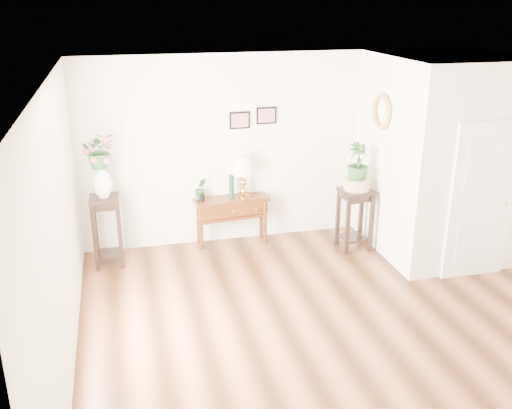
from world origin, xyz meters
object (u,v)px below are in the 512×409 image
object	(u,v)px
table_lamp	(243,174)
plant_stand_a	(107,231)
plant_stand_b	(354,219)
console_table	(232,221)

from	to	relation	value
table_lamp	plant_stand_a	world-z (taller)	table_lamp
plant_stand_a	plant_stand_b	size ratio (longest dim) A/B	1.10
console_table	plant_stand_a	world-z (taller)	plant_stand_a
table_lamp	plant_stand_b	world-z (taller)	table_lamp
table_lamp	plant_stand_b	size ratio (longest dim) A/B	0.68
console_table	plant_stand_a	xyz separation A→B (m)	(-1.81, -0.30, 0.14)
console_table	table_lamp	bearing A→B (deg)	-6.71
plant_stand_a	table_lamp	bearing A→B (deg)	8.44
console_table	table_lamp	xyz separation A→B (m)	(0.18, 0.00, 0.71)
console_table	plant_stand_a	distance (m)	1.84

